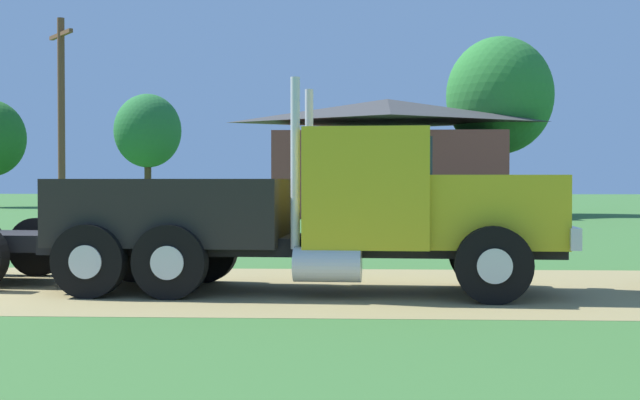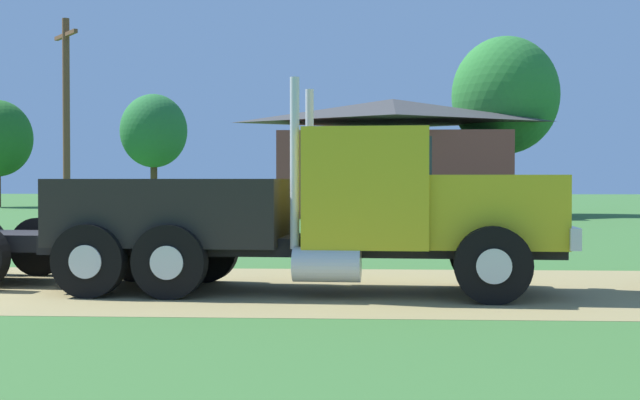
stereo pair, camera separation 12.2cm
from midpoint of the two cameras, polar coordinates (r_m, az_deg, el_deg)
ground_plane at (r=15.22m, az=-15.41°, el=-5.47°), size 200.00×200.00×0.00m
dirt_track at (r=15.22m, az=-15.41°, el=-5.45°), size 120.00×6.27×0.01m
truck_foreground_white at (r=13.95m, az=-0.53°, el=-0.85°), size 8.35×2.95×3.32m
shed_building at (r=43.64m, az=4.82°, el=2.62°), size 11.44×7.30×5.81m
utility_pole_near at (r=33.39m, az=-16.05°, el=5.20°), size 1.45×1.83×7.67m
tree_mid at (r=57.64m, az=-10.69°, el=4.42°), size 4.31×4.31×7.34m
tree_right at (r=46.93m, az=12.02°, el=6.65°), size 5.56×5.56×9.27m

